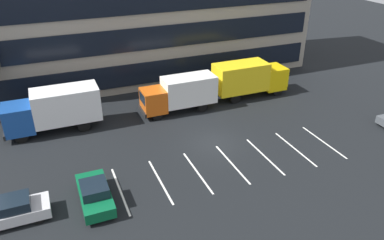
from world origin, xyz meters
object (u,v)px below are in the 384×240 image
(box_truck_orange, at_px, (180,93))
(box_truck_blue, at_px, (54,108))
(sedan_forest, at_px, (95,194))
(box_truck_yellow_all, at_px, (249,77))
(sedan_silver, at_px, (12,211))

(box_truck_orange, bearing_deg, box_truck_blue, 177.62)
(box_truck_orange, bearing_deg, sedan_forest, -132.73)
(box_truck_blue, relative_size, sedan_forest, 1.79)
(box_truck_blue, xyz_separation_m, sedan_forest, (1.37, -11.00, -1.32))
(box_truck_orange, relative_size, sedan_forest, 1.62)
(box_truck_yellow_all, bearing_deg, sedan_silver, -153.82)
(box_truck_orange, height_order, sedan_forest, box_truck_orange)
(box_truck_yellow_all, relative_size, sedan_forest, 1.76)
(box_truck_yellow_all, bearing_deg, sedan_forest, -147.36)
(sedan_forest, relative_size, sedan_silver, 1.02)
(box_truck_blue, height_order, sedan_forest, box_truck_blue)
(box_truck_blue, height_order, box_truck_yellow_all, box_truck_blue)
(box_truck_orange, xyz_separation_m, sedan_silver, (-14.53, -10.30, -1.13))
(box_truck_orange, distance_m, box_truck_yellow_all, 7.73)
(sedan_forest, bearing_deg, box_truck_blue, 97.11)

